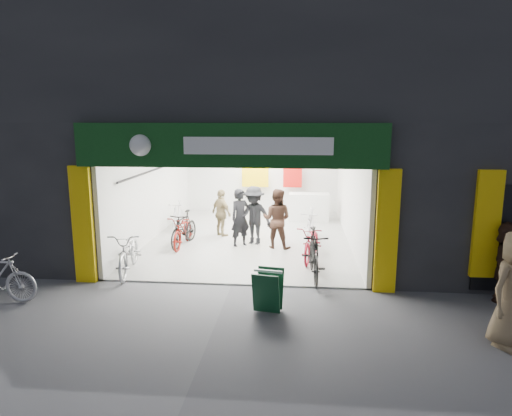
# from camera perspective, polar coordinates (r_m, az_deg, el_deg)

# --- Properties ---
(ground) EXTENTS (60.00, 60.00, 0.00)m
(ground) POSITION_cam_1_polar(r_m,az_deg,el_deg) (10.12, -3.11, -9.64)
(ground) COLOR #56565B
(ground) RESTS_ON ground
(building) EXTENTS (17.00, 10.27, 8.00)m
(building) POSITION_cam_1_polar(r_m,az_deg,el_deg) (14.37, 3.42, 14.03)
(building) COLOR #232326
(building) RESTS_ON ground
(bike_left_front) EXTENTS (1.01, 2.07, 1.04)m
(bike_left_front) POSITION_cam_1_polar(r_m,az_deg,el_deg) (11.13, -15.57, -5.27)
(bike_left_front) COLOR #AAABAF
(bike_left_front) RESTS_ON ground
(bike_left_midfront) EXTENTS (0.76, 1.73, 1.01)m
(bike_left_midfront) POSITION_cam_1_polar(r_m,az_deg,el_deg) (13.12, -9.02, -2.59)
(bike_left_midfront) COLOR black
(bike_left_midfront) RESTS_ON ground
(bike_left_midback) EXTENTS (0.63, 1.76, 0.92)m
(bike_left_midback) POSITION_cam_1_polar(r_m,az_deg,el_deg) (13.07, -9.09, -2.84)
(bike_left_midback) COLOR maroon
(bike_left_midback) RESTS_ON ground
(bike_left_back) EXTENTS (0.50, 1.58, 0.94)m
(bike_left_back) POSITION_cam_1_polar(r_m,az_deg,el_deg) (15.18, -9.73, -0.87)
(bike_left_back) COLOR silver
(bike_left_back) RESTS_ON ground
(bike_right_front) EXTENTS (0.64, 1.92, 1.14)m
(bike_right_front) POSITION_cam_1_polar(r_m,az_deg,el_deg) (10.41, 7.25, -5.80)
(bike_right_front) COLOR black
(bike_right_front) RESTS_ON ground
(bike_right_mid) EXTENTS (0.95, 1.85, 0.93)m
(bike_right_mid) POSITION_cam_1_polar(r_m,az_deg,el_deg) (11.81, 7.02, -4.28)
(bike_right_mid) COLOR maroon
(bike_right_mid) RESTS_ON ground
(bike_right_back) EXTENTS (0.70, 1.75, 1.02)m
(bike_right_back) POSITION_cam_1_polar(r_m,az_deg,el_deg) (13.26, 6.85, -2.35)
(bike_right_back) COLOR silver
(bike_right_back) RESTS_ON ground
(customer_a) EXTENTS (0.72, 0.69, 1.67)m
(customer_a) POSITION_cam_1_polar(r_m,az_deg,el_deg) (12.80, -1.96, -1.29)
(customer_a) COLOR black
(customer_a) RESTS_ON ground
(customer_b) EXTENTS (0.93, 0.79, 1.69)m
(customer_b) POSITION_cam_1_polar(r_m,az_deg,el_deg) (12.64, 2.61, -1.39)
(customer_b) COLOR #39231A
(customer_b) RESTS_ON ground
(customer_c) EXTENTS (1.26, 0.99, 1.71)m
(customer_c) POSITION_cam_1_polar(r_m,az_deg,el_deg) (13.00, -0.26, -1.00)
(customer_c) COLOR black
(customer_c) RESTS_ON ground
(customer_d) EXTENTS (0.87, 0.86, 1.48)m
(customer_d) POSITION_cam_1_polar(r_m,az_deg,el_deg) (13.93, -4.34, -0.69)
(customer_d) COLOR #897850
(customer_d) RESTS_ON ground
(pedestrian_far) EXTENTS (1.30, 1.47, 1.61)m
(pedestrian_far) POSITION_cam_1_polar(r_m,az_deg,el_deg) (10.34, 28.88, -5.90)
(pedestrian_far) COLOR #331F17
(pedestrian_far) RESTS_ON ground
(sandwich_board) EXTENTS (0.60, 0.61, 0.79)m
(sandwich_board) POSITION_cam_1_polar(r_m,az_deg,el_deg) (8.68, 1.51, -10.17)
(sandwich_board) COLOR #0D371D
(sandwich_board) RESTS_ON ground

